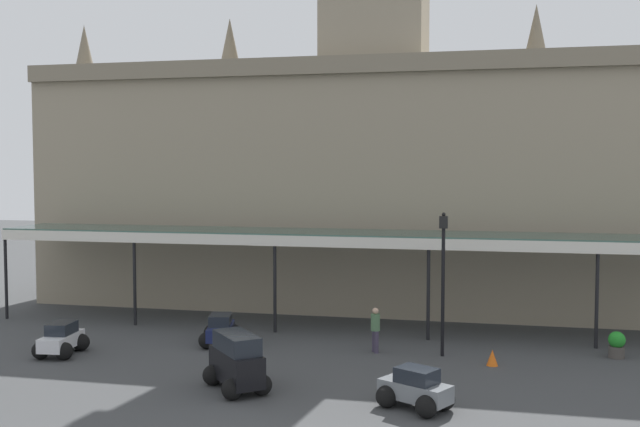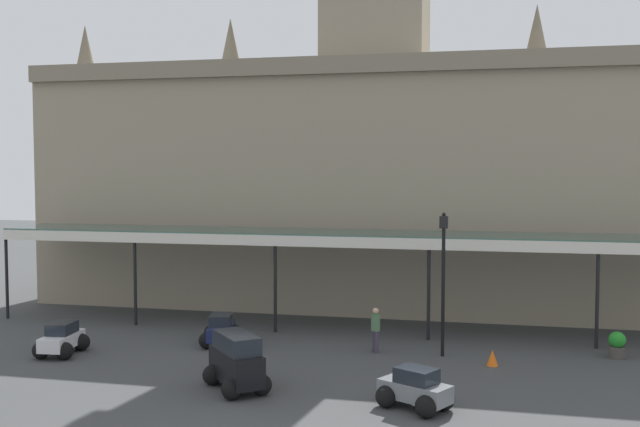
% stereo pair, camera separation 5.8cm
% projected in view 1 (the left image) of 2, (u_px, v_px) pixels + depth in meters
% --- Properties ---
extents(station_building, '(33.45, 6.99, 21.82)m').
position_uv_depth(station_building, '(375.00, 167.00, 36.52)').
color(station_building, gray).
rests_on(station_building, ground).
extents(entrance_canopy, '(31.76, 3.26, 4.12)m').
position_uv_depth(entrance_canopy, '(355.00, 236.00, 31.13)').
color(entrance_canopy, '#38564C').
rests_on(entrance_canopy, ground).
extents(car_grey_sedan, '(2.25, 2.06, 1.19)m').
position_uv_depth(car_grey_sedan, '(415.00, 391.00, 20.99)').
color(car_grey_sedan, slate).
rests_on(car_grey_sedan, ground).
extents(car_white_sedan, '(1.64, 2.12, 1.19)m').
position_uv_depth(car_white_sedan, '(61.00, 341.00, 27.06)').
color(car_white_sedan, silver).
rests_on(car_white_sedan, ground).
extents(car_navy_sedan, '(1.80, 2.20, 1.19)m').
position_uv_depth(car_navy_sedan, '(221.00, 332.00, 28.63)').
color(car_navy_sedan, '#19214C').
rests_on(car_navy_sedan, ground).
extents(car_black_van, '(2.46, 2.55, 1.77)m').
position_uv_depth(car_black_van, '(237.00, 364.00, 22.74)').
color(car_black_van, black).
rests_on(car_black_van, ground).
extents(pedestrian_beside_cars, '(0.34, 0.36, 1.67)m').
position_uv_depth(pedestrian_beside_cars, '(375.00, 328.00, 27.39)').
color(pedestrian_beside_cars, '#3F384C').
rests_on(pedestrian_beside_cars, ground).
extents(victorian_lamppost, '(0.30, 0.30, 5.24)m').
position_uv_depth(victorian_lamppost, '(443.00, 268.00, 26.72)').
color(victorian_lamppost, black).
rests_on(victorian_lamppost, ground).
extents(traffic_cone, '(0.40, 0.40, 0.56)m').
position_uv_depth(traffic_cone, '(492.00, 358.00, 25.60)').
color(traffic_cone, orange).
rests_on(traffic_cone, ground).
extents(planter_near_kerb, '(0.60, 0.60, 0.96)m').
position_uv_depth(planter_near_kerb, '(617.00, 344.00, 26.63)').
color(planter_near_kerb, '#47423D').
rests_on(planter_near_kerb, ground).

